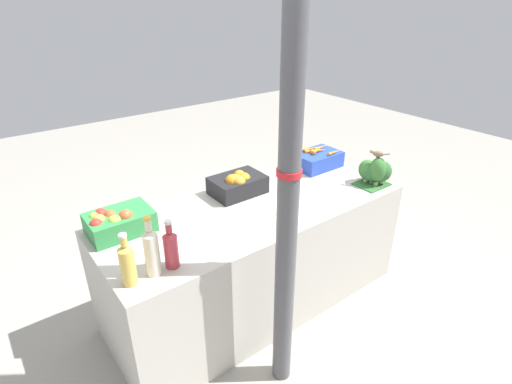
# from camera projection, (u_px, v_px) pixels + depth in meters

# --- Properties ---
(ground_plane) EXTENTS (10.00, 10.00, 0.00)m
(ground_plane) POSITION_uv_depth(u_px,v_px,m) (256.00, 299.00, 2.81)
(ground_plane) COLOR gray
(market_table) EXTENTS (1.95, 0.76, 0.74)m
(market_table) POSITION_uv_depth(u_px,v_px,m) (256.00, 255.00, 2.64)
(market_table) COLOR #B7B2A8
(market_table) RESTS_ON ground_plane
(support_pole) EXTENTS (0.11, 0.11, 2.26)m
(support_pole) POSITION_uv_depth(u_px,v_px,m) (288.00, 196.00, 1.75)
(support_pole) COLOR #4C4C51
(support_pole) RESTS_ON ground_plane
(apple_crate) EXTENTS (0.34, 0.24, 0.15)m
(apple_crate) POSITION_uv_depth(u_px,v_px,m) (118.00, 222.00, 2.18)
(apple_crate) COLOR #2D8442
(apple_crate) RESTS_ON market_table
(orange_crate) EXTENTS (0.34, 0.24, 0.16)m
(orange_crate) POSITION_uv_depth(u_px,v_px,m) (238.00, 184.00, 2.60)
(orange_crate) COLOR black
(orange_crate) RESTS_ON market_table
(carrot_crate) EXTENTS (0.34, 0.24, 0.15)m
(carrot_crate) POSITION_uv_depth(u_px,v_px,m) (317.00, 159.00, 3.01)
(carrot_crate) COLOR #2847B7
(carrot_crate) RESTS_ON market_table
(broccoli_pile) EXTENTS (0.23, 0.20, 0.21)m
(broccoli_pile) POSITION_uv_depth(u_px,v_px,m) (375.00, 171.00, 2.73)
(broccoli_pile) COLOR #2D602D
(broccoli_pile) RESTS_ON market_table
(juice_bottle_golden) EXTENTS (0.07, 0.07, 0.26)m
(juice_bottle_golden) POSITION_uv_depth(u_px,v_px,m) (127.00, 263.00, 1.77)
(juice_bottle_golden) COLOR gold
(juice_bottle_golden) RESTS_ON market_table
(juice_bottle_cloudy) EXTENTS (0.07, 0.07, 0.31)m
(juice_bottle_cloudy) POSITION_uv_depth(u_px,v_px,m) (152.00, 251.00, 1.83)
(juice_bottle_cloudy) COLOR beige
(juice_bottle_cloudy) RESTS_ON market_table
(juice_bottle_ruby) EXTENTS (0.07, 0.07, 0.25)m
(juice_bottle_ruby) POSITION_uv_depth(u_px,v_px,m) (171.00, 248.00, 1.89)
(juice_bottle_ruby) COLOR #B2333D
(juice_bottle_ruby) RESTS_ON market_table
(sparrow_bird) EXTENTS (0.09, 0.12, 0.05)m
(sparrow_bird) POSITION_uv_depth(u_px,v_px,m) (378.00, 154.00, 2.64)
(sparrow_bird) COLOR #4C3D2D
(sparrow_bird) RESTS_ON broccoli_pile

